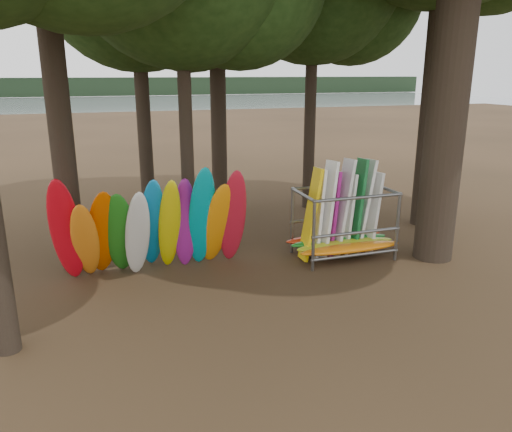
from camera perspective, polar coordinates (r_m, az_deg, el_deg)
name	(u,v)px	position (r m, az deg, el deg)	size (l,w,h in m)	color
ground	(297,282)	(12.93, 4.72, -7.50)	(120.00, 120.00, 0.00)	#47331E
lake	(126,112)	(71.23, -14.66, 11.46)	(160.00, 160.00, 0.00)	gray
far_shore	(109,87)	(121.01, -16.45, 14.00)	(160.00, 4.00, 4.00)	black
kayak_row	(154,228)	(13.12, -11.53, -1.30)	(5.07, 1.94, 3.10)	red
storage_rack	(343,225)	(14.53, 9.93, -1.02)	(3.10, 1.59, 2.85)	slate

